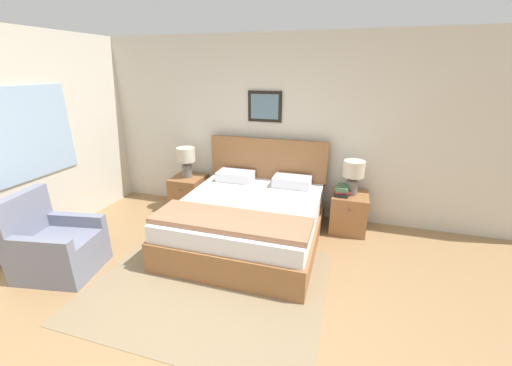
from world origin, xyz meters
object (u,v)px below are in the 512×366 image
at_px(table_lamp_near_window, 186,158).
at_px(table_lamp_by_door, 353,173).
at_px(nightstand_by_door, 349,212).
at_px(nightstand_near_window, 189,193).
at_px(bed, 249,219).
at_px(armchair, 55,247).

bearing_deg(table_lamp_near_window, table_lamp_by_door, 0.00).
bearing_deg(nightstand_by_door, nightstand_near_window, 180.00).
xyz_separation_m(table_lamp_near_window, table_lamp_by_door, (2.48, 0.00, 0.00)).
height_order(bed, table_lamp_near_window, bed).
distance_m(armchair, nightstand_by_door, 3.61).
distance_m(nightstand_near_window, nightstand_by_door, 2.46).
bearing_deg(nightstand_by_door, armchair, -147.58).
relative_size(bed, armchair, 2.13).
xyz_separation_m(bed, table_lamp_near_window, (-1.24, 0.70, 0.53)).
relative_size(bed, nightstand_near_window, 3.63).
bearing_deg(table_lamp_near_window, nightstand_by_door, -0.07).
relative_size(nightstand_near_window, table_lamp_near_window, 1.14).
xyz_separation_m(bed, nightstand_by_door, (1.23, 0.70, -0.05)).
bearing_deg(table_lamp_near_window, armchair, -106.70).
height_order(nightstand_near_window, nightstand_by_door, same).
height_order(bed, armchair, bed).
height_order(bed, nightstand_near_window, bed).
height_order(nightstand_by_door, table_lamp_by_door, table_lamp_by_door).
distance_m(bed, table_lamp_near_window, 1.52).
xyz_separation_m(nightstand_by_door, table_lamp_near_window, (-2.47, 0.00, 0.57)).
relative_size(table_lamp_near_window, table_lamp_by_door, 1.00).
bearing_deg(bed, nightstand_by_door, 29.60).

